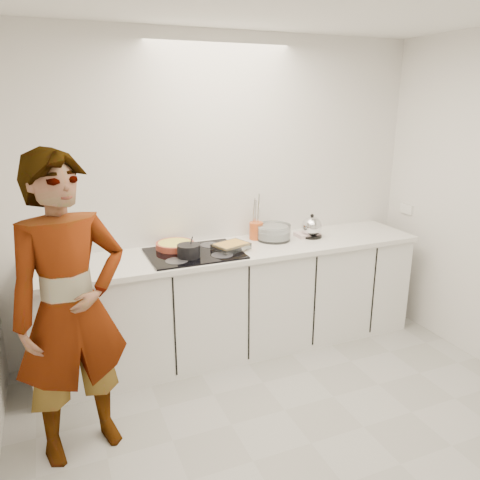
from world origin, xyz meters
name	(u,v)px	position (x,y,z in m)	size (l,w,h in m)	color
floor	(311,443)	(0.00, 0.00, 0.00)	(3.60, 3.20, 0.00)	#ADADAA
wall_back	(221,194)	(0.00, 1.60, 1.30)	(3.60, 0.00, 2.60)	silver
base_cabinets	(235,302)	(0.00, 1.28, 0.43)	(3.20, 0.58, 0.87)	white
countertop	(235,251)	(0.00, 1.28, 0.89)	(3.24, 0.64, 0.04)	white
hob	(194,253)	(-0.35, 1.26, 0.92)	(0.72, 0.54, 0.01)	black
tart_dish	(175,245)	(-0.46, 1.42, 0.95)	(0.32, 0.32, 0.05)	#BB4833
saucepan	(189,251)	(-0.42, 1.17, 0.97)	(0.20, 0.20, 0.17)	black
baking_dish	(231,246)	(-0.06, 1.22, 0.95)	(0.32, 0.28, 0.05)	silver
mixing_bowl	(274,233)	(0.40, 1.37, 0.97)	(0.32, 0.32, 0.13)	silver
tea_towel	(307,235)	(0.72, 1.36, 0.93)	(0.20, 0.15, 0.03)	white
kettle	(312,227)	(0.74, 1.32, 1.00)	(0.23, 0.23, 0.21)	black
utensil_crock	(256,231)	(0.27, 1.46, 0.98)	(0.12, 0.12, 0.15)	#D45821
cook	(71,310)	(-1.31, 0.54, 0.92)	(0.67, 0.44, 1.84)	white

